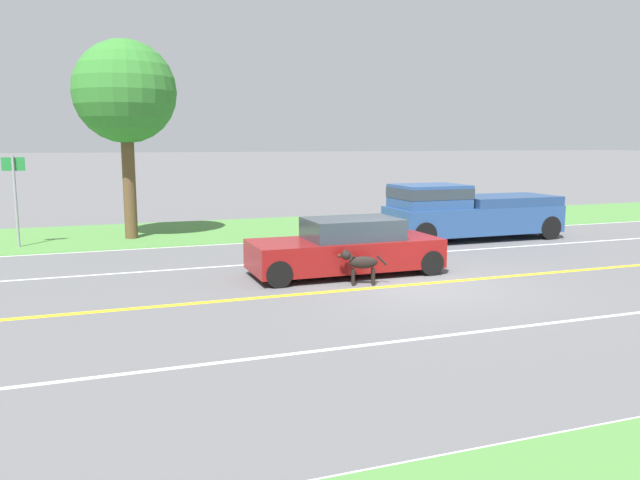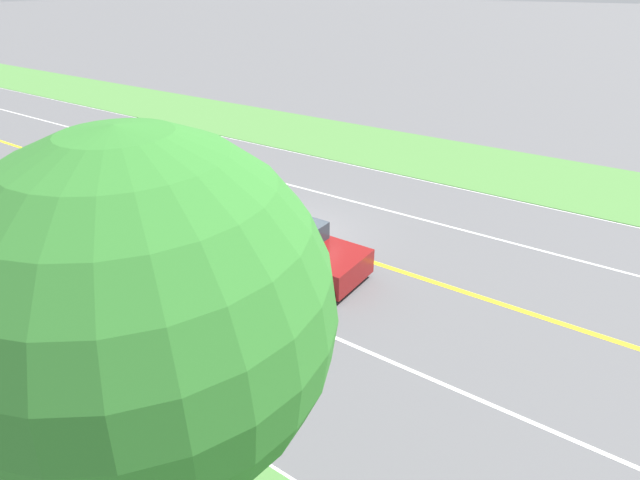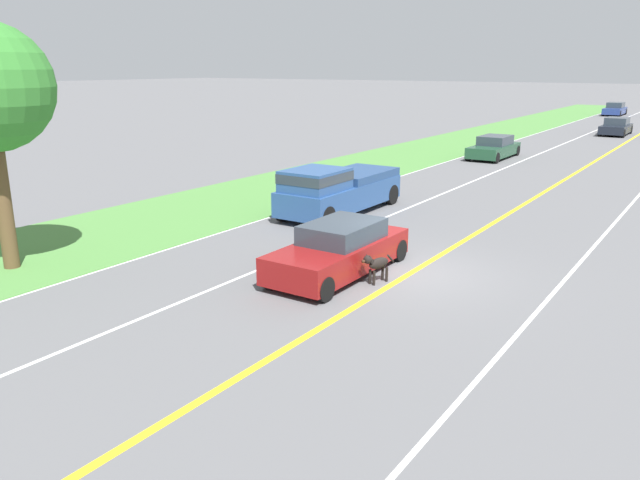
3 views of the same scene
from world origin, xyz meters
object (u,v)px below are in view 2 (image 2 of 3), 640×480
at_px(ego_car, 286,246).
at_px(dog, 316,236).
at_px(pickup_truck, 43,234).
at_px(roadside_tree_right_near, 151,317).

distance_m(ego_car, dog, 1.21).
distance_m(dog, pickup_truck, 7.70).
bearing_deg(roadside_tree_right_near, dog, -153.38).
bearing_deg(roadside_tree_right_near, pickup_truck, -110.34).
xyz_separation_m(ego_car, pickup_truck, (3.72, -5.74, 0.30)).
height_order(pickup_truck, roadside_tree_right_near, roadside_tree_right_near).
bearing_deg(roadside_tree_right_near, ego_car, -148.87).
xyz_separation_m(pickup_truck, roadside_tree_right_near, (3.82, 10.29, 3.76)).
relative_size(ego_car, pickup_truck, 0.80).
relative_size(ego_car, dog, 4.17).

